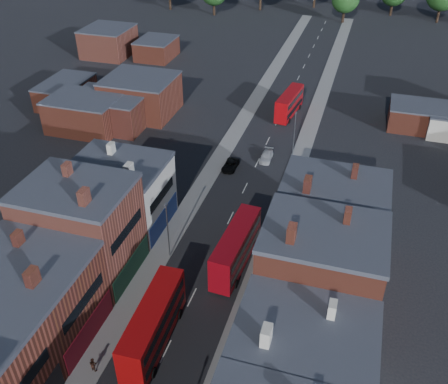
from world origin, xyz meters
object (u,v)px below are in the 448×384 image
Objects in this scene: car_3 at (266,156)px; bus_2 at (289,103)px; bus_0 at (153,324)px; ped_1 at (93,364)px; car_2 at (230,165)px; bus_1 at (236,247)px.

bus_2 is at bearing 88.30° from car_3.
bus_0 is 1.11× the size of bus_2.
bus_0 is 7.52× the size of ped_1.
bus_2 is 2.44× the size of car_2.
ped_1 is (-9.32, -19.12, -1.83)m from bus_1.
ped_1 is (-4.48, -4.96, -1.90)m from bus_0.
bus_1 is 44.91m from bus_2.
bus_2 reaches higher than car_2.
bus_2 is 23.57m from car_2.
bus_2 reaches higher than car_3.
bus_0 is 1.02× the size of bus_1.
car_3 is at bearing -84.09° from bus_2.
bus_2 is (-1.84, 44.88, -0.25)m from bus_1.
bus_0 is 36.29m from car_2.
car_3 reaches higher than car_2.
car_2 is 2.77× the size of ped_1.
bus_1 is at bearing -80.81° from bus_2.
bus_0 is 2.76× the size of car_3.
car_2 is 6.76m from car_3.
car_3 is (2.70, 40.70, -2.19)m from bus_0.
bus_1 is 7.37× the size of ped_1.
ped_1 is at bearing -89.82° from bus_2.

